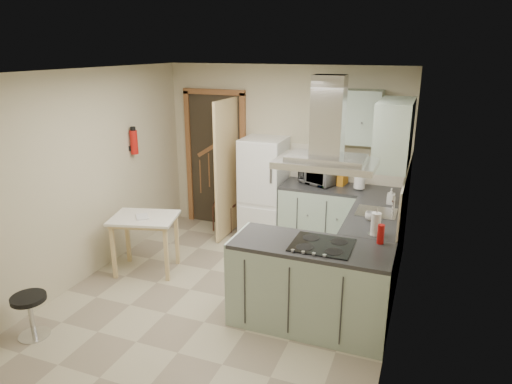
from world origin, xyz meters
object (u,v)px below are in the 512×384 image
at_px(peninsula, 310,285).
at_px(extractor_hood, 326,163).
at_px(fridge, 264,189).
at_px(drop_leaf_table, 146,244).
at_px(bentwood_chair, 224,204).
at_px(stool, 31,316).
at_px(microwave, 319,174).

height_order(peninsula, extractor_hood, extractor_hood).
xyz_separation_m(fridge, drop_leaf_table, (-1.00, -1.56, -0.38)).
xyz_separation_m(peninsula, bentwood_chair, (-1.90, 2.07, -0.05)).
bearing_deg(stool, bentwood_chair, 79.72).
relative_size(fridge, bentwood_chair, 1.89).
xyz_separation_m(drop_leaf_table, stool, (-0.26, -1.58, -0.15)).
bearing_deg(fridge, extractor_hood, -56.21).
relative_size(stool, microwave, 0.90).
xyz_separation_m(fridge, stool, (-1.26, -3.14, -0.53)).
relative_size(fridge, microwave, 3.06).
distance_m(extractor_hood, drop_leaf_table, 2.72).
xyz_separation_m(peninsula, drop_leaf_table, (-2.23, 0.42, -0.08)).
relative_size(peninsula, drop_leaf_table, 1.98).
height_order(extractor_hood, microwave, extractor_hood).
relative_size(fridge, peninsula, 0.97).
bearing_deg(stool, peninsula, 25.06).
relative_size(peninsula, bentwood_chair, 1.95).
bearing_deg(peninsula, bentwood_chair, 132.66).
bearing_deg(drop_leaf_table, extractor_hood, -25.34).
bearing_deg(peninsula, drop_leaf_table, 169.29).
bearing_deg(extractor_hood, peninsula, 180.00).
relative_size(extractor_hood, bentwood_chair, 1.13).
relative_size(fridge, extractor_hood, 1.67).
xyz_separation_m(peninsula, extractor_hood, (0.10, 0.00, 1.27)).
bearing_deg(fridge, drop_leaf_table, -122.72).
bearing_deg(bentwood_chair, extractor_hood, -53.33).
bearing_deg(drop_leaf_table, fridge, 42.21).
distance_m(drop_leaf_table, microwave, 2.51).
relative_size(peninsula, extractor_hood, 1.72).
bearing_deg(extractor_hood, fridge, 123.79).
distance_m(peninsula, bentwood_chair, 2.81).
bearing_deg(fridge, stool, -111.90).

